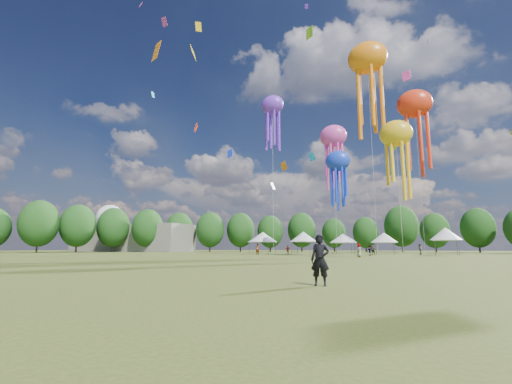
% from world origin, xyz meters
% --- Properties ---
extents(ground, '(300.00, 300.00, 0.00)m').
position_xyz_m(ground, '(0.00, 0.00, 0.00)').
color(ground, '#384416').
rests_on(ground, ground).
extents(observer_main, '(0.62, 0.43, 1.63)m').
position_xyz_m(observer_main, '(6.61, -1.40, 0.82)').
color(observer_main, black).
rests_on(observer_main, ground).
extents(spectator_near, '(0.90, 0.74, 1.72)m').
position_xyz_m(spectator_near, '(-3.04, 33.88, 0.86)').
color(spectator_near, gray).
rests_on(spectator_near, ground).
extents(spectators_far, '(25.67, 21.02, 1.90)m').
position_xyz_m(spectators_far, '(-0.57, 47.12, 0.87)').
color(spectators_far, gray).
rests_on(spectators_far, ground).
extents(festival_tents, '(37.57, 11.44, 4.40)m').
position_xyz_m(festival_tents, '(-5.23, 54.67, 3.23)').
color(festival_tents, '#47474C').
rests_on(festival_tents, ground).
extents(show_kites, '(26.81, 23.64, 30.98)m').
position_xyz_m(show_kites, '(3.96, 40.99, 21.16)').
color(show_kites, '#E242AC').
rests_on(show_kites, ground).
extents(small_kites, '(72.94, 70.13, 42.87)m').
position_xyz_m(small_kites, '(-1.69, 41.00, 26.93)').
color(small_kites, '#E242AC').
rests_on(small_kites, ground).
extents(treeline, '(201.57, 95.24, 13.43)m').
position_xyz_m(treeline, '(-3.87, 62.51, 6.54)').
color(treeline, '#38281C').
rests_on(treeline, ground).
extents(hangar, '(40.00, 12.00, 8.00)m').
position_xyz_m(hangar, '(-72.00, 72.00, 4.00)').
color(hangar, gray).
rests_on(hangar, ground).
extents(radome, '(9.00, 9.00, 16.00)m').
position_xyz_m(radome, '(-88.00, 78.00, 9.99)').
color(radome, white).
rests_on(radome, ground).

